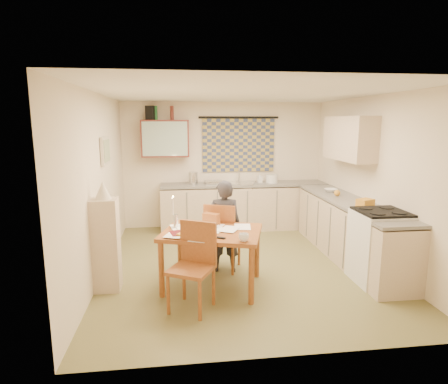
{
  "coord_description": "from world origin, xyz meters",
  "views": [
    {
      "loc": [
        -0.93,
        -5.24,
        2.11
      ],
      "look_at": [
        -0.25,
        0.2,
        1.08
      ],
      "focal_mm": 30.0,
      "sensor_mm": 36.0,
      "label": 1
    }
  ],
  "objects": [
    {
      "name": "floor",
      "position": [
        0.0,
        0.0,
        -0.01
      ],
      "size": [
        4.0,
        4.5,
        0.02
      ],
      "primitive_type": "cube",
      "color": "brown",
      "rests_on": "ground"
    },
    {
      "name": "ceiling",
      "position": [
        0.0,
        0.0,
        2.51
      ],
      "size": [
        4.0,
        4.5,
        0.02
      ],
      "primitive_type": "cube",
      "color": "white",
      "rests_on": "floor"
    },
    {
      "name": "wall_back",
      "position": [
        0.0,
        2.26,
        1.25
      ],
      "size": [
        4.0,
        0.02,
        2.5
      ],
      "primitive_type": "cube",
      "color": "beige",
      "rests_on": "floor"
    },
    {
      "name": "wall_front",
      "position": [
        0.0,
        -2.26,
        1.25
      ],
      "size": [
        4.0,
        0.02,
        2.5
      ],
      "primitive_type": "cube",
      "color": "beige",
      "rests_on": "floor"
    },
    {
      "name": "wall_left",
      "position": [
        -2.01,
        0.0,
        1.25
      ],
      "size": [
        0.02,
        4.5,
        2.5
      ],
      "primitive_type": "cube",
      "color": "beige",
      "rests_on": "floor"
    },
    {
      "name": "wall_right",
      "position": [
        2.01,
        0.0,
        1.25
      ],
      "size": [
        0.02,
        4.5,
        2.5
      ],
      "primitive_type": "cube",
      "color": "beige",
      "rests_on": "floor"
    },
    {
      "name": "window_blind",
      "position": [
        0.3,
        2.22,
        1.65
      ],
      "size": [
        1.45,
        0.03,
        1.05
      ],
      "primitive_type": "cube",
      "color": "navy",
      "rests_on": "wall_back"
    },
    {
      "name": "curtain_rod",
      "position": [
        0.3,
        2.2,
        2.2
      ],
      "size": [
        1.6,
        0.04,
        0.04
      ],
      "primitive_type": "cylinder",
      "rotation": [
        0.0,
        1.57,
        0.0
      ],
      "color": "black",
      "rests_on": "wall_back"
    },
    {
      "name": "wall_cabinet",
      "position": [
        -1.15,
        2.08,
        1.8
      ],
      "size": [
        0.9,
        0.34,
        0.7
      ],
      "primitive_type": "cube",
      "color": "#56201A",
      "rests_on": "wall_back"
    },
    {
      "name": "wall_cabinet_glass",
      "position": [
        -1.15,
        1.91,
        1.8
      ],
      "size": [
        0.84,
        0.02,
        0.64
      ],
      "primitive_type": "cube",
      "color": "#99B2A5",
      "rests_on": "wall_back"
    },
    {
      "name": "upper_cabinet_right",
      "position": [
        1.83,
        0.55,
        1.85
      ],
      "size": [
        0.34,
        1.3,
        0.7
      ],
      "primitive_type": "cube",
      "color": "tan",
      "rests_on": "wall_right"
    },
    {
      "name": "framed_print",
      "position": [
        -1.97,
        0.4,
        1.7
      ],
      "size": [
        0.04,
        0.5,
        0.4
      ],
      "primitive_type": "cube",
      "color": "beige",
      "rests_on": "wall_left"
    },
    {
      "name": "print_canvas",
      "position": [
        -1.95,
        0.4,
        1.7
      ],
      "size": [
        0.01,
        0.42,
        0.32
      ],
      "primitive_type": "cube",
      "color": "beige",
      "rests_on": "wall_left"
    },
    {
      "name": "counter_back",
      "position": [
        0.39,
        1.95,
        0.45
      ],
      "size": [
        3.3,
        0.62,
        0.92
      ],
      "color": "tan",
      "rests_on": "floor"
    },
    {
      "name": "counter_right",
      "position": [
        1.7,
        0.11,
        0.45
      ],
      "size": [
        0.62,
        2.95,
        0.92
      ],
      "color": "tan",
      "rests_on": "floor"
    },
    {
      "name": "stove",
      "position": [
        1.7,
        -0.8,
        0.49
      ],
      "size": [
        0.63,
        0.63,
        0.98
      ],
      "color": "white",
      "rests_on": "floor"
    },
    {
      "name": "sink",
      "position": [
        0.3,
        1.95,
        0.88
      ],
      "size": [
        0.67,
        0.6,
        0.1
      ],
      "primitive_type": "cube",
      "rotation": [
        0.0,
        0.0,
        -0.33
      ],
      "color": "silver",
      "rests_on": "counter_back"
    },
    {
      "name": "tap",
      "position": [
        0.3,
        2.13,
        1.06
      ],
      "size": [
        0.04,
        0.04,
        0.28
      ],
      "primitive_type": "cylinder",
      "rotation": [
        0.0,
        0.0,
        0.38
      ],
      "color": "silver",
      "rests_on": "counter_back"
    },
    {
      "name": "dish_rack",
      "position": [
        -0.23,
        1.95,
        0.95
      ],
      "size": [
        0.37,
        0.33,
        0.06
      ],
      "primitive_type": "cube",
      "rotation": [
        0.0,
        0.0,
        0.08
      ],
      "color": "silver",
      "rests_on": "counter_back"
    },
    {
      "name": "kettle",
      "position": [
        -0.63,
        1.95,
        1.04
      ],
      "size": [
        0.23,
        0.23,
        0.24
      ],
      "primitive_type": "cylinder",
      "rotation": [
        0.0,
        0.0,
        0.31
      ],
      "color": "silver",
      "rests_on": "counter_back"
    },
    {
      "name": "mixing_bowl",
      "position": [
        0.93,
        1.95,
        1.0
      ],
      "size": [
        0.25,
        0.25,
        0.16
      ],
      "primitive_type": "cylinder",
      "rotation": [
        0.0,
        0.0,
        -0.03
      ],
      "color": "white",
      "rests_on": "counter_back"
    },
    {
      "name": "soap_bottle",
      "position": [
        0.7,
        2.0,
        1.01
      ],
      "size": [
        0.11,
        0.11,
        0.19
      ],
      "primitive_type": "imported",
      "rotation": [
        0.0,
        0.0,
        0.17
      ],
      "color": "white",
      "rests_on": "counter_back"
    },
    {
      "name": "bowl",
      "position": [
        1.7,
        0.85,
        0.95
      ],
      "size": [
        0.3,
        0.3,
        0.05
      ],
      "primitive_type": "imported",
      "rotation": [
        0.0,
        0.0,
        -0.18
      ],
      "color": "white",
      "rests_on": "counter_right"
    },
    {
      "name": "orange_bag",
      "position": [
        1.7,
        -0.36,
        0.98
      ],
      "size": [
        0.27,
        0.23,
        0.12
      ],
      "primitive_type": "cube",
      "rotation": [
        0.0,
        0.0,
        0.41
      ],
      "color": "orange",
      "rests_on": "counter_right"
    },
    {
      "name": "fruit_orange",
      "position": [
        1.65,
        0.48,
        0.97
      ],
      "size": [
        0.1,
        0.1,
        0.1
      ],
      "primitive_type": "sphere",
      "color": "orange",
      "rests_on": "counter_right"
    },
    {
      "name": "speaker",
      "position": [
        -1.4,
        2.08,
        2.28
      ],
      "size": [
        0.21,
        0.24,
        0.26
      ],
      "primitive_type": "cube",
      "rotation": [
        0.0,
        0.0,
        -0.31
      ],
      "color": "black",
      "rests_on": "wall_cabinet"
    },
    {
      "name": "bottle_green",
      "position": [
        -1.31,
        2.08,
        2.28
      ],
      "size": [
        0.07,
        0.07,
        0.26
      ],
      "primitive_type": "cylinder",
      "rotation": [
        0.0,
        0.0,
        -0.04
      ],
      "color": "#195926",
      "rests_on": "wall_cabinet"
    },
    {
      "name": "bottle_brown",
      "position": [
        -1.01,
        2.08,
        2.28
      ],
      "size": [
        0.07,
        0.07,
        0.26
      ],
      "primitive_type": "cylinder",
      "rotation": [
        0.0,
        0.0,
        0.04
      ],
      "color": "#56201A",
      "rests_on": "wall_cabinet"
    },
    {
      "name": "dining_table",
      "position": [
        -0.51,
        -0.67,
        0.38
      ],
      "size": [
        1.43,
        1.23,
        0.75
      ],
      "rotation": [
        0.0,
        0.0,
        -0.29
      ],
      "color": "brown",
      "rests_on": "floor"
    },
    {
      "name": "chair_far",
      "position": [
        -0.3,
        -0.11,
        0.31
      ],
      "size": [
        0.59,
        0.59,
        0.99
      ],
      "rotation": [
        0.0,
        0.0,
        2.74
      ],
      "color": "brown",
      "rests_on": "floor"
    },
    {
      "name": "chair_near",
      "position": [
        -0.79,
        -1.24,
        0.31
      ],
      "size": [
        0.61,
        0.61,
        0.99
      ],
      "rotation": [
        0.0,
        0.0,
        -0.49
      ],
      "color": "brown",
      "rests_on": "floor"
    },
    {
      "name": "person",
      "position": [
        -0.29,
        -0.18,
        0.66
      ],
      "size": [
        0.56,
        0.43,
        1.32
      ],
      "primitive_type": "imported",
      "rotation": [
        0.0,
        0.0,
        3.02
      ],
      "color": "black",
      "rests_on": "floor"
    },
    {
      "name": "shelf_stand",
      "position": [
        -1.84,
        -0.6,
        0.59
      ],
      "size": [
        0.32,
        0.3,
        1.18
      ],
      "primitive_type": "cube",
      "color": "tan",
      "rests_on": "floor"
    },
    {
      "name": "lampshade",
      "position": [
        -1.84,
        -0.6,
        1.29
      ],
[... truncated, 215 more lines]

